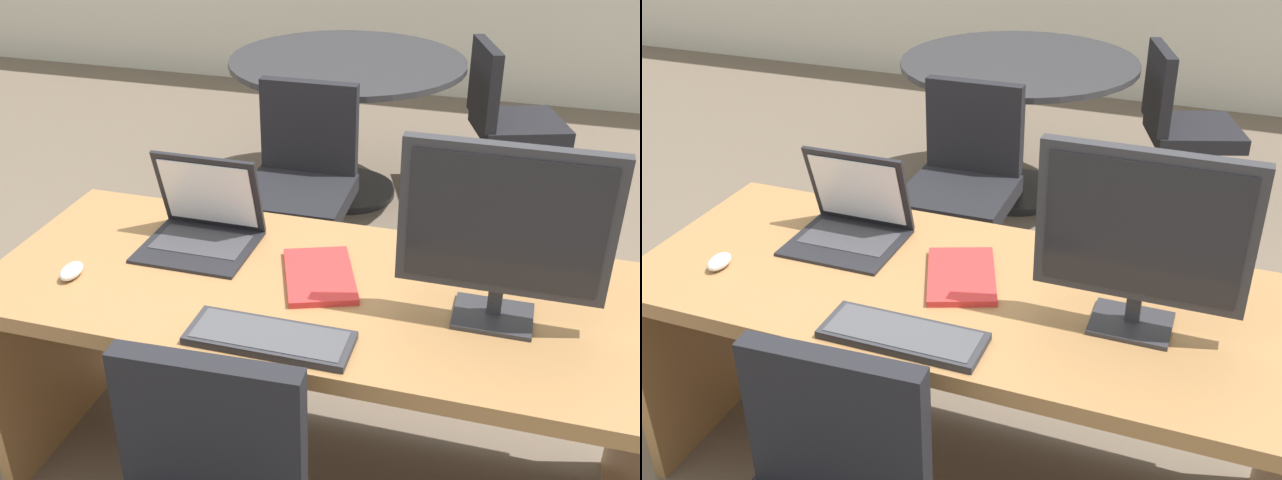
% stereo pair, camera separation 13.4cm
% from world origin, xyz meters
% --- Properties ---
extents(ground, '(12.00, 12.00, 0.00)m').
position_xyz_m(ground, '(0.00, 1.50, 0.00)').
color(ground, '#6B5B4C').
extents(desk, '(1.83, 0.75, 0.74)m').
position_xyz_m(desk, '(0.00, 0.04, 0.55)').
color(desk, '#9E7042').
rests_on(desk, ground).
extents(monitor, '(0.51, 0.16, 0.47)m').
position_xyz_m(monitor, '(0.48, -0.03, 1.00)').
color(monitor, '#2D2D33').
rests_on(monitor, desk).
extents(laptop, '(0.32, 0.28, 0.27)m').
position_xyz_m(laptop, '(-0.39, 0.15, 0.82)').
color(laptop, black).
rests_on(laptop, desk).
extents(keyboard, '(0.41, 0.15, 0.02)m').
position_xyz_m(keyboard, '(-0.04, -0.28, 0.75)').
color(keyboard, '#2D2D33').
rests_on(keyboard, desk).
extents(mouse, '(0.05, 0.09, 0.04)m').
position_xyz_m(mouse, '(-0.66, -0.15, 0.76)').
color(mouse, silver).
rests_on(mouse, desk).
extents(desk_lamp, '(0.12, 0.14, 0.34)m').
position_xyz_m(desk_lamp, '(0.57, 0.26, 0.98)').
color(desk_lamp, '#2D2D33').
rests_on(desk_lamp, desk).
extents(book, '(0.28, 0.34, 0.02)m').
position_xyz_m(book, '(0.00, 0.03, 0.75)').
color(book, red).
rests_on(book, desk).
extents(meeting_table, '(1.23, 1.23, 0.77)m').
position_xyz_m(meeting_table, '(-0.45, 2.09, 0.58)').
color(meeting_table, black).
rests_on(meeting_table, ground).
extents(meeting_chair_near, '(0.56, 0.56, 0.87)m').
position_xyz_m(meeting_chair_near, '(-0.43, 1.20, 0.36)').
color(meeting_chair_near, black).
rests_on(meeting_chair_near, ground).
extents(meeting_chair_far, '(0.60, 0.59, 0.83)m').
position_xyz_m(meeting_chair_far, '(0.39, 2.38, 0.33)').
color(meeting_chair_far, black).
rests_on(meeting_chair_far, ground).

